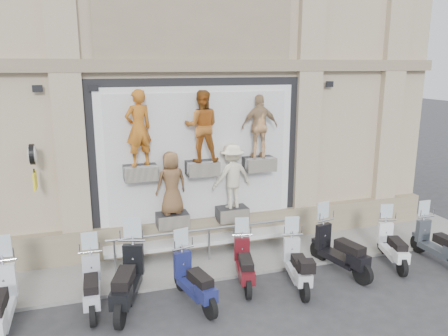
{
  "coord_description": "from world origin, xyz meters",
  "views": [
    {
      "loc": [
        -2.76,
        -7.79,
        4.88
      ],
      "look_at": [
        0.36,
        1.9,
        2.45
      ],
      "focal_mm": 35.0,
      "sensor_mm": 36.0,
      "label": 1
    }
  ],
  "objects_px": {
    "scooter_c": "(91,276)",
    "scooter_f": "(245,256)",
    "scooter_d": "(127,269)",
    "scooter_j": "(439,235)",
    "scooter_h": "(341,241)",
    "clock_sign_bracket": "(33,161)",
    "scooter_g": "(297,256)",
    "scooter_i": "(393,238)",
    "guard_rail": "(209,245)",
    "scooter_e": "(194,271)"
  },
  "relations": [
    {
      "from": "scooter_c",
      "to": "scooter_f",
      "type": "xyz_separation_m",
      "value": [
        3.31,
        -0.01,
        -0.02
      ]
    },
    {
      "from": "guard_rail",
      "to": "scooter_j",
      "type": "distance_m",
      "value": 5.74
    },
    {
      "from": "scooter_f",
      "to": "scooter_e",
      "type": "bearing_deg",
      "value": -147.66
    },
    {
      "from": "scooter_c",
      "to": "scooter_e",
      "type": "bearing_deg",
      "value": -11.21
    },
    {
      "from": "scooter_c",
      "to": "scooter_e",
      "type": "distance_m",
      "value": 2.08
    },
    {
      "from": "scooter_g",
      "to": "scooter_i",
      "type": "height_order",
      "value": "scooter_g"
    },
    {
      "from": "scooter_d",
      "to": "scooter_i",
      "type": "distance_m",
      "value": 6.46
    },
    {
      "from": "clock_sign_bracket",
      "to": "scooter_d",
      "type": "xyz_separation_m",
      "value": [
        1.75,
        -1.92,
        -1.96
      ]
    },
    {
      "from": "scooter_c",
      "to": "scooter_g",
      "type": "bearing_deg",
      "value": -4.29
    },
    {
      "from": "clock_sign_bracket",
      "to": "scooter_d",
      "type": "bearing_deg",
      "value": -47.64
    },
    {
      "from": "scooter_d",
      "to": "scooter_e",
      "type": "distance_m",
      "value": 1.36
    },
    {
      "from": "scooter_j",
      "to": "guard_rail",
      "type": "bearing_deg",
      "value": 161.99
    },
    {
      "from": "clock_sign_bracket",
      "to": "scooter_j",
      "type": "xyz_separation_m",
      "value": [
        9.36,
        -2.22,
        -2.07
      ]
    },
    {
      "from": "scooter_c",
      "to": "scooter_f",
      "type": "distance_m",
      "value": 3.31
    },
    {
      "from": "clock_sign_bracket",
      "to": "scooter_i",
      "type": "relative_size",
      "value": 0.59
    },
    {
      "from": "scooter_c",
      "to": "scooter_d",
      "type": "relative_size",
      "value": 0.85
    },
    {
      "from": "scooter_e",
      "to": "scooter_f",
      "type": "height_order",
      "value": "scooter_e"
    },
    {
      "from": "scooter_f",
      "to": "scooter_i",
      "type": "bearing_deg",
      "value": 10.65
    },
    {
      "from": "scooter_f",
      "to": "scooter_j",
      "type": "xyz_separation_m",
      "value": [
        5.01,
        -0.44,
        0.03
      ]
    },
    {
      "from": "scooter_e",
      "to": "scooter_j",
      "type": "distance_m",
      "value": 6.29
    },
    {
      "from": "scooter_i",
      "to": "scooter_d",
      "type": "bearing_deg",
      "value": -163.45
    },
    {
      "from": "scooter_c",
      "to": "scooter_h",
      "type": "bearing_deg",
      "value": 0.05
    },
    {
      "from": "scooter_f",
      "to": "scooter_h",
      "type": "relative_size",
      "value": 0.88
    },
    {
      "from": "scooter_e",
      "to": "scooter_d",
      "type": "bearing_deg",
      "value": 153.76
    },
    {
      "from": "scooter_c",
      "to": "clock_sign_bracket",
      "type": "bearing_deg",
      "value": 122.2
    },
    {
      "from": "guard_rail",
      "to": "scooter_c",
      "type": "height_order",
      "value": "scooter_c"
    },
    {
      "from": "scooter_j",
      "to": "scooter_f",
      "type": "bearing_deg",
      "value": 174.77
    },
    {
      "from": "guard_rail",
      "to": "scooter_g",
      "type": "height_order",
      "value": "scooter_g"
    },
    {
      "from": "scooter_c",
      "to": "scooter_i",
      "type": "bearing_deg",
      "value": 0.08
    },
    {
      "from": "clock_sign_bracket",
      "to": "scooter_e",
      "type": "xyz_separation_m",
      "value": [
        3.08,
        -2.23,
        -2.07
      ]
    },
    {
      "from": "guard_rail",
      "to": "scooter_g",
      "type": "xyz_separation_m",
      "value": [
        1.55,
        -1.75,
        0.26
      ]
    },
    {
      "from": "scooter_c",
      "to": "scooter_g",
      "type": "xyz_separation_m",
      "value": [
        4.4,
        -0.45,
        0.0
      ]
    },
    {
      "from": "guard_rail",
      "to": "scooter_h",
      "type": "xyz_separation_m",
      "value": [
        2.84,
        -1.45,
        0.33
      ]
    },
    {
      "from": "guard_rail",
      "to": "scooter_c",
      "type": "distance_m",
      "value": 3.14
    },
    {
      "from": "scooter_d",
      "to": "scooter_h",
      "type": "distance_m",
      "value": 4.98
    },
    {
      "from": "scooter_g",
      "to": "scooter_e",
      "type": "bearing_deg",
      "value": -167.39
    },
    {
      "from": "guard_rail",
      "to": "scooter_h",
      "type": "distance_m",
      "value": 3.2
    },
    {
      "from": "scooter_d",
      "to": "scooter_j",
      "type": "distance_m",
      "value": 7.61
    },
    {
      "from": "guard_rail",
      "to": "scooter_g",
      "type": "relative_size",
      "value": 2.84
    },
    {
      "from": "scooter_f",
      "to": "guard_rail",
      "type": "bearing_deg",
      "value": 122.27
    },
    {
      "from": "scooter_d",
      "to": "scooter_g",
      "type": "bearing_deg",
      "value": 13.15
    },
    {
      "from": "scooter_g",
      "to": "scooter_h",
      "type": "distance_m",
      "value": 1.33
    },
    {
      "from": "scooter_c",
      "to": "scooter_f",
      "type": "bearing_deg",
      "value": 1.31
    },
    {
      "from": "scooter_c",
      "to": "scooter_g",
      "type": "relative_size",
      "value": 0.99
    },
    {
      "from": "scooter_g",
      "to": "scooter_j",
      "type": "xyz_separation_m",
      "value": [
        3.92,
        -0.01,
        0.01
      ]
    },
    {
      "from": "scooter_g",
      "to": "scooter_i",
      "type": "bearing_deg",
      "value": 17.87
    },
    {
      "from": "scooter_g",
      "to": "guard_rail",
      "type": "bearing_deg",
      "value": 143.82
    },
    {
      "from": "clock_sign_bracket",
      "to": "scooter_h",
      "type": "xyz_separation_m",
      "value": [
        6.74,
        -1.92,
        -2.01
      ]
    },
    {
      "from": "clock_sign_bracket",
      "to": "scooter_d",
      "type": "relative_size",
      "value": 0.49
    },
    {
      "from": "scooter_h",
      "to": "guard_rail",
      "type": "bearing_deg",
      "value": 139.77
    }
  ]
}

